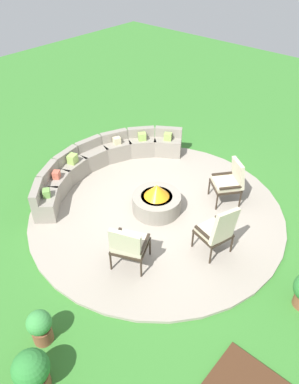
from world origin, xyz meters
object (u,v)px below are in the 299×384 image
(lounge_chair_back_left, at_px, (230,180))
(potted_plant_1, at_px, (40,326))
(curved_stone_bench, at_px, (102,162))
(lounge_chair_front_right, at_px, (218,230))
(fire_pit, at_px, (157,201))
(potted_plant_2, at_px, (32,371))
(lounge_chair_front_left, at_px, (129,244))

(lounge_chair_back_left, relative_size, potted_plant_1, 1.62)
(curved_stone_bench, height_order, lounge_chair_front_right, lounge_chair_front_right)
(curved_stone_bench, xyz_separation_m, potted_plant_1, (-3.61, -2.58, -0.00))
(curved_stone_bench, bearing_deg, fire_pit, -96.65)
(potted_plant_2, bearing_deg, lounge_chair_front_left, 11.83)
(lounge_chair_front_left, distance_m, potted_plant_2, 2.42)
(fire_pit, xyz_separation_m, potted_plant_1, (-3.38, -0.63, 0.03))
(lounge_chair_front_left, height_order, potted_plant_1, lounge_chair_front_left)
(lounge_chair_front_right, bearing_deg, lounge_chair_front_left, 157.56)
(lounge_chair_front_left, xyz_separation_m, lounge_chair_front_right, (1.29, -0.98, 0.03))
(curved_stone_bench, xyz_separation_m, lounge_chair_back_left, (1.08, -2.90, 0.25))
(fire_pit, height_order, potted_plant_1, fire_pit)
(curved_stone_bench, height_order, lounge_chair_front_left, lounge_chair_front_left)
(potted_plant_1, distance_m, potted_plant_2, 0.68)
(fire_pit, relative_size, potted_plant_2, 1.45)
(curved_stone_bench, bearing_deg, lounge_chair_front_left, -123.73)
(lounge_chair_front_left, xyz_separation_m, potted_plant_2, (-2.36, -0.50, -0.21))
(curved_stone_bench, relative_size, lounge_chair_front_right, 3.84)
(lounge_chair_front_left, bearing_deg, potted_plant_2, -103.02)
(curved_stone_bench, bearing_deg, lounge_chair_back_left, -69.55)
(fire_pit, bearing_deg, potted_plant_1, -169.43)
(lounge_chair_front_left, height_order, lounge_chair_back_left, same)
(fire_pit, bearing_deg, lounge_chair_front_left, -157.15)
(lounge_chair_front_right, relative_size, potted_plant_2, 1.59)
(fire_pit, height_order, lounge_chair_front_right, lounge_chair_front_right)
(potted_plant_2, bearing_deg, fire_pit, 16.25)
(fire_pit, relative_size, lounge_chair_front_right, 0.91)
(curved_stone_bench, xyz_separation_m, lounge_chair_front_right, (-0.43, -3.56, 0.28))
(lounge_chair_back_left, distance_m, potted_plant_2, 5.17)
(curved_stone_bench, xyz_separation_m, potted_plant_2, (-4.08, -3.07, 0.04))
(fire_pit, bearing_deg, potted_plant_2, -163.75)
(lounge_chair_front_left, relative_size, lounge_chair_front_right, 0.90)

